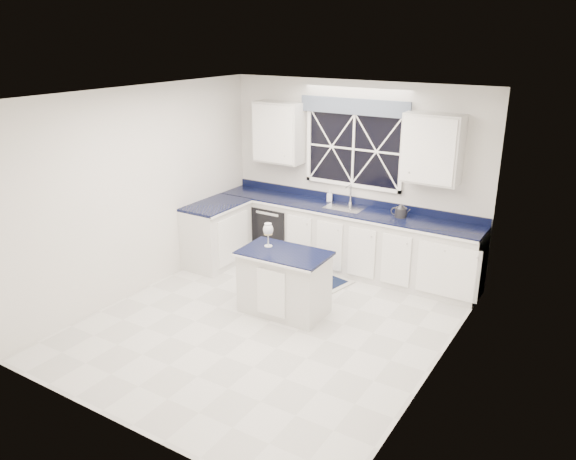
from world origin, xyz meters
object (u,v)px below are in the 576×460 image
Objects in this scene: dishwasher at (279,229)px; kettle at (401,211)px; faucet at (350,194)px; soap_bottle at (330,196)px; island at (284,282)px; wine_glass at (268,231)px.

kettle is (1.94, 0.03, 0.62)m from dishwasher.
faucet reaches higher than dishwasher.
soap_bottle is at bearing 157.54° from kettle.
island is at bearing -89.99° from faucet.
wine_glass is at bearing -87.81° from soap_bottle.
wine_glass is at bearing 166.06° from island.
kettle is at bearing 1.02° from dishwasher.
dishwasher reaches higher than island.
faucet is 0.86m from kettle.
kettle is at bearing 54.80° from wine_glass.
dishwasher is 1.85m from wine_glass.
dishwasher is 2.04m from kettle.
wine_glass is (0.83, -1.54, 0.60)m from dishwasher.
faucet is at bearing -1.28° from soap_bottle.
dishwasher is 3.16× the size of kettle.
soap_bottle is (-1.18, 0.17, -0.00)m from kettle.
island is 3.67× the size of wine_glass.
soap_bottle is at bearing 98.74° from island.
faucet is 1.92m from island.
kettle is at bearing -10.75° from faucet.
wine_glass is 1.75m from soap_bottle.
soap_bottle reaches higher than dishwasher.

